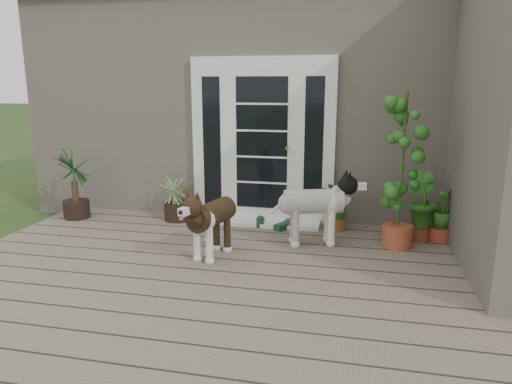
# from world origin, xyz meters

# --- Properties ---
(deck) EXTENTS (6.20, 4.60, 0.12)m
(deck) POSITION_xyz_m (0.00, 0.40, 0.06)
(deck) COLOR #6B5B4C
(deck) RESTS_ON ground
(house_main) EXTENTS (7.40, 4.00, 3.10)m
(house_main) POSITION_xyz_m (0.00, 4.65, 1.55)
(house_main) COLOR #665E54
(house_main) RESTS_ON ground
(roof_main) EXTENTS (7.60, 4.20, 0.20)m
(roof_main) POSITION_xyz_m (0.00, 4.65, 3.20)
(roof_main) COLOR #2D2826
(roof_main) RESTS_ON house_main
(door_unit) EXTENTS (1.90, 0.14, 2.15)m
(door_unit) POSITION_xyz_m (-0.20, 2.60, 1.19)
(door_unit) COLOR white
(door_unit) RESTS_ON deck
(door_step) EXTENTS (1.60, 0.40, 0.05)m
(door_step) POSITION_xyz_m (-0.20, 2.40, 0.14)
(door_step) COLOR white
(door_step) RESTS_ON deck
(brindle_dog) EXTENTS (0.54, 0.88, 0.68)m
(brindle_dog) POSITION_xyz_m (-0.43, 1.11, 0.46)
(brindle_dog) COLOR #342613
(brindle_dog) RESTS_ON deck
(white_dog) EXTENTS (0.96, 0.63, 0.74)m
(white_dog) POSITION_xyz_m (0.57, 1.73, 0.49)
(white_dog) COLOR white
(white_dog) RESTS_ON deck
(spider_plant) EXTENTS (0.73, 0.73, 0.65)m
(spider_plant) POSITION_xyz_m (-1.31, 2.34, 0.45)
(spider_plant) COLOR #85AA68
(spider_plant) RESTS_ON deck
(yucca) EXTENTS (0.78, 0.78, 0.96)m
(yucca) POSITION_xyz_m (-2.72, 2.14, 0.60)
(yucca) COLOR black
(yucca) RESTS_ON deck
(herb_a) EXTENTS (0.68, 0.68, 0.61)m
(herb_a) POSITION_xyz_m (0.81, 2.36, 0.43)
(herb_a) COLOR #1B601B
(herb_a) RESTS_ON deck
(herb_b) EXTENTS (0.55, 0.55, 0.59)m
(herb_b) POSITION_xyz_m (1.78, 2.16, 0.42)
(herb_b) COLOR #1B5D1A
(herb_b) RESTS_ON deck
(herb_c) EXTENTS (0.38, 0.38, 0.49)m
(herb_c) POSITION_xyz_m (2.03, 2.19, 0.36)
(herb_c) COLOR #214F16
(herb_c) RESTS_ON deck
(sapling) EXTENTS (0.64, 0.64, 1.79)m
(sapling) POSITION_xyz_m (1.51, 1.86, 1.02)
(sapling) COLOR #1A5E1C
(sapling) RESTS_ON deck
(clog_left) EXTENTS (0.19, 0.31, 0.09)m
(clog_left) POSITION_xyz_m (-0.17, 2.33, 0.16)
(clog_left) COLOR #16371A
(clog_left) RESTS_ON deck
(clog_right) EXTENTS (0.30, 0.36, 0.10)m
(clog_right) POSITION_xyz_m (0.16, 2.23, 0.17)
(clog_right) COLOR #16391D
(clog_right) RESTS_ON deck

